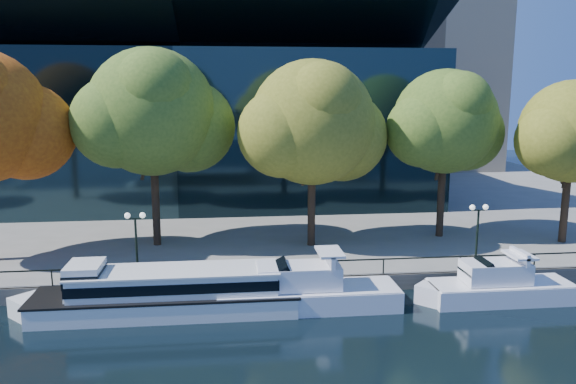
{
  "coord_description": "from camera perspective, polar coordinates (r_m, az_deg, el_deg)",
  "views": [
    {
      "loc": [
        0.35,
        -29.59,
        12.43
      ],
      "look_at": [
        4.5,
        8.0,
        5.46
      ],
      "focal_mm": 35.0,
      "sensor_mm": 36.0,
      "label": 1
    }
  ],
  "objects": [
    {
      "name": "ground",
      "position": [
        32.1,
        -6.59,
        -12.42
      ],
      "size": [
        160.0,
        160.0,
        0.0
      ],
      "primitive_type": "plane",
      "color": "black",
      "rests_on": "ground"
    },
    {
      "name": "promenade",
      "position": [
        67.04,
        -6.5,
        0.13
      ],
      "size": [
        90.0,
        67.08,
        1.0
      ],
      "color": "slate",
      "rests_on": "ground"
    },
    {
      "name": "railing",
      "position": [
        34.48,
        -6.64,
        -7.35
      ],
      "size": [
        88.2,
        0.08,
        0.99
      ],
      "color": "black",
      "rests_on": "promenade"
    },
    {
      "name": "convention_building",
      "position": [
        61.65,
        -10.41,
        6.63
      ],
      "size": [
        50.0,
        24.57,
        21.43
      ],
      "color": "black",
      "rests_on": "ground"
    },
    {
      "name": "tour_boat",
      "position": [
        32.63,
        -12.91,
        -9.79
      ],
      "size": [
        16.06,
        3.58,
        3.05
      ],
      "color": "white",
      "rests_on": "ground"
    },
    {
      "name": "cruiser_near",
      "position": [
        32.59,
        1.18,
        -10.0
      ],
      "size": [
        11.64,
        3.0,
        3.37
      ],
      "color": "white",
      "rests_on": "ground"
    },
    {
      "name": "cruiser_far",
      "position": [
        35.75,
        20.26,
        -8.91
      ],
      "size": [
        9.47,
        2.62,
        3.09
      ],
      "color": "white",
      "rests_on": "ground"
    },
    {
      "name": "tree_2",
      "position": [
        41.49,
        -13.41,
        7.65
      ],
      "size": [
        11.43,
        9.37,
        14.38
      ],
      "color": "black",
      "rests_on": "promenade"
    },
    {
      "name": "tree_3",
      "position": [
        40.38,
        2.74,
        6.79
      ],
      "size": [
        11.2,
        9.19,
        13.54
      ],
      "color": "black",
      "rests_on": "promenade"
    },
    {
      "name": "tree_4",
      "position": [
        44.63,
        15.86,
        6.67
      ],
      "size": [
        9.91,
        8.12,
        12.94
      ],
      "color": "black",
      "rests_on": "promenade"
    },
    {
      "name": "tree_5",
      "position": [
        46.3,
        27.05,
        5.29
      ],
      "size": [
        9.41,
        7.72,
        12.12
      ],
      "color": "black",
      "rests_on": "promenade"
    },
    {
      "name": "lamp_1",
      "position": [
        35.57,
        -15.22,
        -3.68
      ],
      "size": [
        1.26,
        0.36,
        4.03
      ],
      "color": "black",
      "rests_on": "promenade"
    },
    {
      "name": "lamp_2",
      "position": [
        38.71,
        18.75,
        -2.73
      ],
      "size": [
        1.26,
        0.36,
        4.03
      ],
      "color": "black",
      "rests_on": "promenade"
    }
  ]
}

